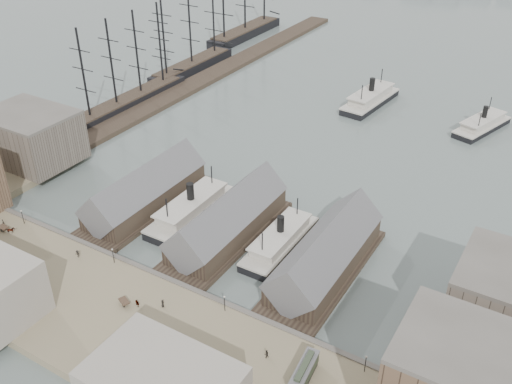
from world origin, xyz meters
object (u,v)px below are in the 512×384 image
Objects in this scene: ferry_docked_west at (192,209)px; horse_cart_right at (177,342)px; horse_cart_left at (9,230)px; tram at (304,373)px; horse_cart_center at (132,303)px.

horse_cart_right is (25.48, -38.72, 0.38)m from ferry_docked_west.
ferry_docked_west reaches higher than horse_cart_left.
tram is at bearing -86.21° from horse_cart_left.
horse_cart_left is at bearing 108.25° from horse_cart_center.
tram is 1.98× the size of horse_cart_right.
ferry_docked_west is at bearing -40.13° from horse_cart_left.
tram is 38.65m from horse_cart_center.
horse_cart_left is at bearing 60.83° from horse_cart_right.
horse_cart_right is at bearing -80.98° from horse_cart_center.
ferry_docked_west is at bearing 12.03° from horse_cart_right.
ferry_docked_west reaches higher than horse_cart_right.
ferry_docked_west reaches higher than horse_cart_center.
horse_cart_left is 0.98× the size of horse_cart_right.
ferry_docked_west is 46.35m from horse_cart_right.
horse_cart_center is at bearing 53.99° from horse_cart_right.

